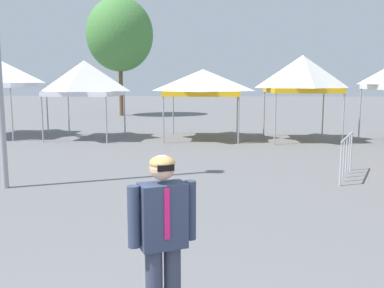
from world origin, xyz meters
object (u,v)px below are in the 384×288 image
canopy_tent_behind_center (203,82)px  crowd_barrier_near_person (347,148)px  person_foreground (163,235)px  canopy_tent_behind_right (302,74)px  canopy_tent_center (85,78)px  tree_behind_tents_left (120,35)px

canopy_tent_behind_center → crowd_barrier_near_person: size_ratio=1.59×
person_foreground → crowd_barrier_near_person: 8.15m
canopy_tent_behind_center → canopy_tent_behind_right: 4.09m
canopy_tent_behind_right → crowd_barrier_near_person: 7.38m
canopy_tent_behind_right → crowd_barrier_near_person: size_ratio=1.78×
canopy_tent_center → tree_behind_tents_left: (-1.56, 12.61, 3.13)m
person_foreground → tree_behind_tents_left: 28.11m
canopy_tent_behind_center → person_foreground: (0.43, -14.57, -1.36)m
canopy_tent_center → person_foreground: bearing=-69.1°
canopy_tent_behind_center → person_foreground: 14.64m
person_foreground → crowd_barrier_near_person: person_foreground is taller
tree_behind_tents_left → person_foreground: bearing=-75.4°
person_foreground → canopy_tent_behind_right: bearing=75.8°
canopy_tent_center → person_foreground: 15.30m
canopy_tent_behind_right → person_foreground: (-3.64, -14.41, -1.70)m
canopy_tent_center → person_foreground: canopy_tent_center is taller
canopy_tent_behind_center → tree_behind_tents_left: size_ratio=0.38×
canopy_tent_behind_center → person_foreground: canopy_tent_behind_center is taller
canopy_tent_center → canopy_tent_behind_right: 9.07m
person_foreground → crowd_barrier_near_person: bearing=63.6°
canopy_tent_behind_right → crowd_barrier_near_person: (-0.02, -7.11, -1.98)m
canopy_tent_behind_center → tree_behind_tents_left: 14.29m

